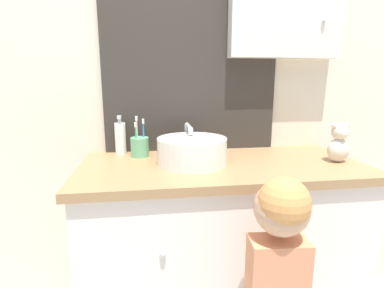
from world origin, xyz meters
name	(u,v)px	position (x,y,z in m)	size (l,w,h in m)	color
wall_back	(213,73)	(0.02, 0.62, 1.28)	(3.20, 0.18, 2.50)	beige
vanity_counter	(220,252)	(0.00, 0.31, 0.45)	(1.24, 0.58, 0.89)	silver
sink_basin	(192,150)	(-0.13, 0.32, 0.95)	(0.30, 0.36, 0.16)	white
toothbrush_holder	(140,146)	(-0.36, 0.48, 0.94)	(0.09, 0.09, 0.19)	#66B27F
soap_dispenser	(120,138)	(-0.45, 0.54, 0.97)	(0.05, 0.05, 0.19)	white
child_figure	(277,284)	(0.07, -0.14, 0.61)	(0.21, 0.46, 0.97)	slate
teddy_bear	(339,143)	(0.52, 0.25, 0.97)	(0.10, 0.08, 0.18)	beige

